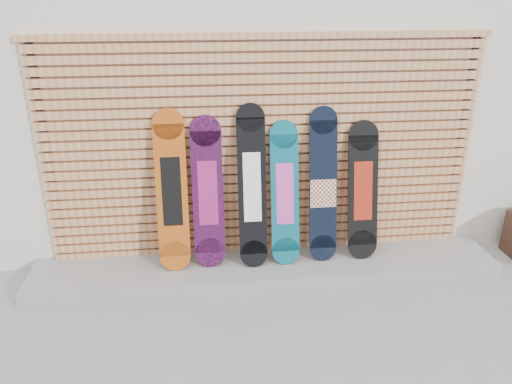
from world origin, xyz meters
TOP-DOWN VIEW (x-y plane):
  - ground at (0.00, 0.00)m, footprint 80.00×80.00m
  - building at (0.50, 3.50)m, footprint 12.00×5.00m
  - concrete_step at (-0.15, 0.68)m, footprint 4.60×0.70m
  - slat_wall at (-0.15, 0.97)m, footprint 4.26×0.08m
  - snowboard_0 at (-1.04, 0.77)m, footprint 0.30×0.35m
  - snowboard_1 at (-0.70, 0.79)m, footprint 0.30×0.32m
  - snowboard_2 at (-0.28, 0.76)m, footprint 0.27×0.36m
  - snowboard_3 at (0.04, 0.77)m, footprint 0.27×0.35m
  - snowboard_4 at (0.42, 0.78)m, footprint 0.27×0.32m
  - snowboard_5 at (0.82, 0.78)m, footprint 0.30×0.33m

SIDE VIEW (x-z plane):
  - ground at x=0.00m, z-range 0.00..0.00m
  - concrete_step at x=-0.15m, z-range 0.00..0.12m
  - snowboard_5 at x=0.82m, z-range 0.12..1.48m
  - snowboard_3 at x=0.04m, z-range 0.12..1.50m
  - snowboard_1 at x=-0.70m, z-range 0.12..1.57m
  - snowboard_4 at x=0.42m, z-range 0.11..1.62m
  - snowboard_0 at x=-1.04m, z-range 0.12..1.65m
  - snowboard_2 at x=-0.28m, z-range 0.12..1.68m
  - slat_wall at x=-0.15m, z-range 0.06..2.35m
  - building at x=0.50m, z-range 0.00..3.60m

